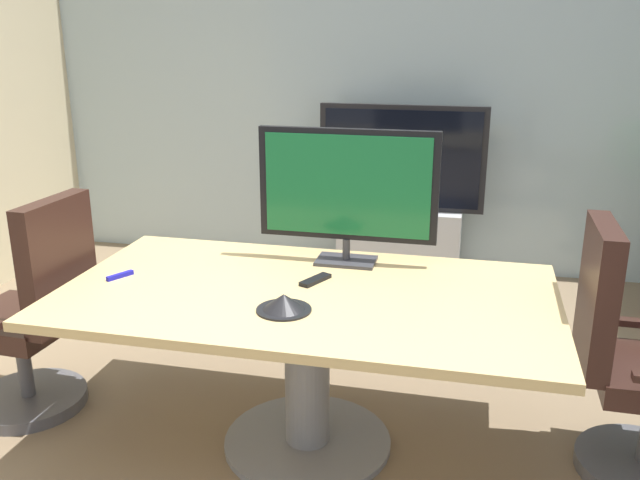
% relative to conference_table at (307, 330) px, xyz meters
% --- Properties ---
extents(ground_plane, '(6.77, 6.77, 0.00)m').
position_rel_conference_table_xyz_m(ground_plane, '(-0.07, -0.28, -0.57)').
color(ground_plane, '#7A664C').
extents(wall_back_glass_partition, '(5.38, 0.10, 2.97)m').
position_rel_conference_table_xyz_m(wall_back_glass_partition, '(-0.07, 2.61, 0.91)').
color(wall_back_glass_partition, '#9EB2B7').
rests_on(wall_back_glass_partition, ground).
extents(conference_table, '(2.10, 1.15, 0.75)m').
position_rel_conference_table_xyz_m(conference_table, '(0.00, 0.00, 0.00)').
color(conference_table, tan).
rests_on(conference_table, ground).
extents(office_chair_left, '(0.61, 0.58, 1.09)m').
position_rel_conference_table_xyz_m(office_chair_left, '(-1.36, -0.00, -0.12)').
color(office_chair_left, '#4C4C51').
rests_on(office_chair_left, ground).
extents(office_chair_right, '(0.60, 0.57, 1.09)m').
position_rel_conference_table_xyz_m(office_chair_right, '(1.36, 0.13, -0.12)').
color(office_chair_right, '#4C4C51').
rests_on(office_chair_right, ground).
extents(tv_monitor, '(0.84, 0.18, 0.64)m').
position_rel_conference_table_xyz_m(tv_monitor, '(0.09, 0.40, 0.54)').
color(tv_monitor, '#333338').
rests_on(tv_monitor, conference_table).
extents(wall_display_unit, '(1.20, 0.36, 1.31)m').
position_rel_conference_table_xyz_m(wall_display_unit, '(0.14, 2.25, -0.13)').
color(wall_display_unit, '#B7BABC').
rests_on(wall_display_unit, ground).
extents(conference_phone, '(0.22, 0.22, 0.07)m').
position_rel_conference_table_xyz_m(conference_phone, '(-0.04, -0.23, 0.21)').
color(conference_phone, black).
rests_on(conference_phone, conference_table).
extents(remote_control, '(0.12, 0.17, 0.02)m').
position_rel_conference_table_xyz_m(remote_control, '(0.01, 0.11, 0.19)').
color(remote_control, black).
rests_on(remote_control, conference_table).
extents(whiteboard_marker, '(0.08, 0.12, 0.02)m').
position_rel_conference_table_xyz_m(whiteboard_marker, '(-0.85, -0.04, 0.19)').
color(whiteboard_marker, '#1919A5').
rests_on(whiteboard_marker, conference_table).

